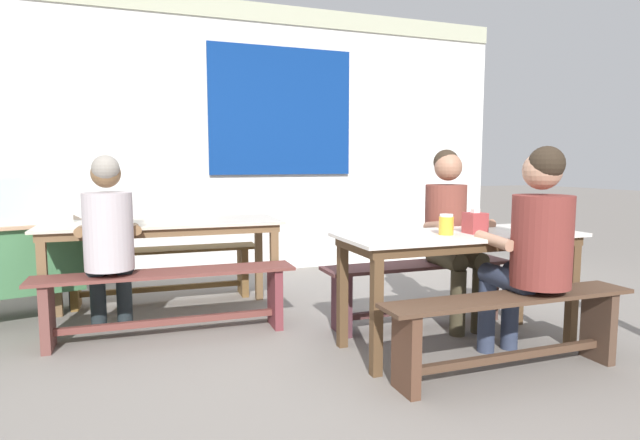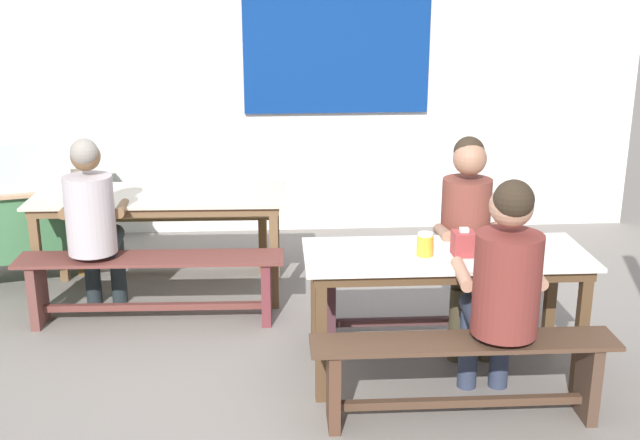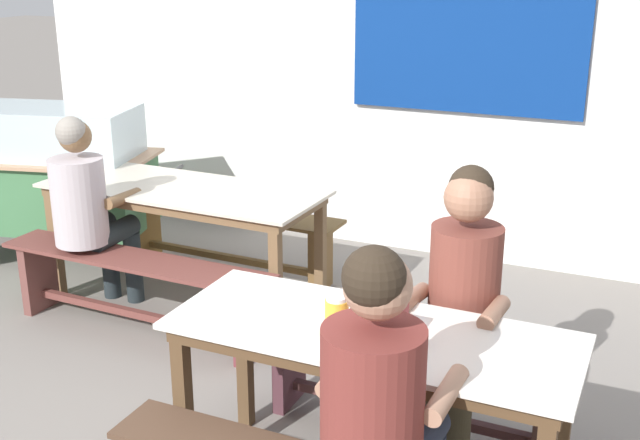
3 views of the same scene
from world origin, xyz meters
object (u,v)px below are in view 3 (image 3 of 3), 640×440
tissue_box (388,322)px  condiment_jar (337,312)px  person_right_near_table (460,299)px  person_near_front (380,398)px  bench_far_back (229,231)px  bench_far_front (136,284)px  dining_table_far (183,199)px  bench_near_back (409,373)px  food_cart (54,172)px  person_left_back_turned (88,205)px  dining_table_near (371,349)px

tissue_box → condiment_jar: 0.21m
person_right_near_table → person_near_front: bearing=-92.3°
bench_far_back → bench_far_front: bearing=-91.6°
person_right_near_table → condiment_jar: 0.61m
dining_table_far → condiment_jar: bearing=-40.8°
person_near_front → condiment_jar: size_ratio=9.98×
bench_near_back → person_near_front: (0.19, -0.96, 0.45)m
food_cart → person_near_front: person_near_front is taller
food_cart → person_left_back_turned: bearing=-38.6°
dining_table_far → bench_far_back: 0.64m
person_near_front → person_left_back_turned: bearing=149.4°
bench_far_back → person_near_front: 3.07m
dining_table_near → bench_far_front: (-1.78, 0.86, -0.37)m
dining_table_far → bench_far_front: bearing=-91.6°
person_near_front → condiment_jar: bearing=128.8°
food_cart → person_right_near_table: (3.32, -1.24, 0.11)m
dining_table_near → bench_far_back: 2.60m
food_cart → person_near_front: (3.28, -2.13, 0.11)m
bench_far_back → tissue_box: (1.84, -1.93, 0.52)m
dining_table_near → bench_far_back: (-1.75, 1.88, -0.37)m
dining_table_far → person_right_near_table: 2.21m
bench_far_back → bench_near_back: same height
bench_far_front → condiment_jar: bearing=-28.6°
person_right_near_table → dining_table_far: bearing=155.1°
bench_far_front → person_near_front: (1.98, -1.31, 0.45)m
person_right_near_table → tissue_box: size_ratio=8.32×
bench_far_front → food_cart: 1.58m
dining_table_near → bench_far_front: bearing=154.2°
dining_table_near → food_cart: (-3.09, 1.69, -0.04)m
dining_table_far → bench_far_front: 0.64m
person_right_near_table → person_left_back_turned: 2.44m
person_left_back_turned → condiment_jar: size_ratio=9.65×
person_near_front → tissue_box: person_near_front is taller
person_near_front → condiment_jar: 0.53m
food_cart → tissue_box: food_cart is taller
bench_far_front → person_left_back_turned: size_ratio=1.40×
person_left_back_turned → condiment_jar: person_left_back_turned is taller
bench_far_front → person_left_back_turned: person_left_back_turned is taller
person_right_near_table → person_left_back_turned: bearing=168.1°
bench_near_back → person_left_back_turned: size_ratio=1.16×
tissue_box → bench_far_front: bearing=154.0°
person_near_front → dining_table_far: bearing=137.2°
bench_near_back → tissue_box: (0.08, -0.56, 0.52)m
food_cart → person_left_back_turned: person_left_back_turned is taller
bench_far_front → food_cart: bearing=147.6°
person_right_near_table → person_near_front: 0.89m
bench_far_front → food_cart: size_ratio=0.97×
bench_far_front → person_left_back_turned: 0.56m
bench_far_back → condiment_jar: bearing=-49.8°
dining_table_far → person_right_near_table: size_ratio=1.37×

